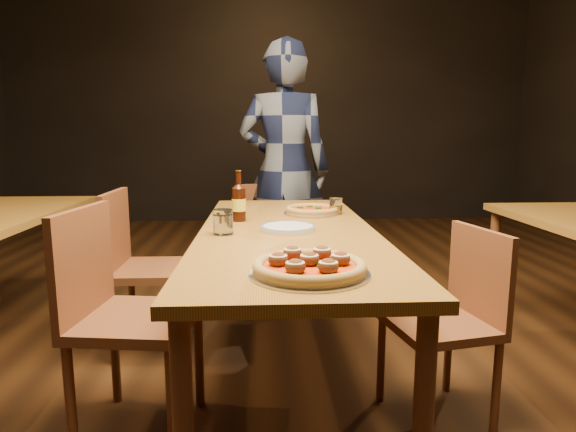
{
  "coord_description": "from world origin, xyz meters",
  "views": [
    {
      "loc": [
        -0.11,
        -2.18,
        1.18
      ],
      "look_at": [
        0.0,
        -0.05,
        0.82
      ],
      "focal_mm": 30.0,
      "sensor_mm": 36.0,
      "label": 1
    }
  ],
  "objects_px": {
    "chair_main_nw": "(137,317)",
    "chair_end": "(270,240)",
    "table_main": "(287,244)",
    "pizza_margherita": "(312,210)",
    "plate_stack": "(288,228)",
    "amber_glass": "(336,206)",
    "chair_main_sw": "(155,268)",
    "beer_bottle": "(239,203)",
    "chair_main_e": "(438,322)",
    "pizza_meatball": "(309,266)",
    "diner": "(284,170)",
    "water_glass": "(223,222)"
  },
  "relations": [
    {
      "from": "chair_main_nw",
      "to": "chair_end",
      "type": "height_order",
      "value": "chair_main_nw"
    },
    {
      "from": "table_main",
      "to": "pizza_margherita",
      "type": "relative_size",
      "value": 6.35
    },
    {
      "from": "pizza_margherita",
      "to": "plate_stack",
      "type": "distance_m",
      "value": 0.5
    },
    {
      "from": "pizza_margherita",
      "to": "amber_glass",
      "type": "height_order",
      "value": "amber_glass"
    },
    {
      "from": "chair_main_sw",
      "to": "chair_end",
      "type": "xyz_separation_m",
      "value": [
        0.64,
        0.82,
        -0.03
      ]
    },
    {
      "from": "chair_end",
      "to": "beer_bottle",
      "type": "distance_m",
      "value": 1.08
    },
    {
      "from": "chair_main_e",
      "to": "pizza_meatball",
      "type": "bearing_deg",
      "value": -66.53
    },
    {
      "from": "chair_main_sw",
      "to": "diner",
      "type": "distance_m",
      "value": 1.31
    },
    {
      "from": "chair_main_e",
      "to": "amber_glass",
      "type": "xyz_separation_m",
      "value": [
        -0.32,
        0.75,
        0.37
      ]
    },
    {
      "from": "chair_main_sw",
      "to": "pizza_margherita",
      "type": "bearing_deg",
      "value": -86.46
    },
    {
      "from": "pizza_meatball",
      "to": "plate_stack",
      "type": "relative_size",
      "value": 1.54
    },
    {
      "from": "chair_main_nw",
      "to": "pizza_margherita",
      "type": "height_order",
      "value": "chair_main_nw"
    },
    {
      "from": "beer_bottle",
      "to": "amber_glass",
      "type": "relative_size",
      "value": 2.8
    },
    {
      "from": "pizza_meatball",
      "to": "chair_main_nw",
      "type": "bearing_deg",
      "value": 149.47
    },
    {
      "from": "table_main",
      "to": "chair_main_sw",
      "type": "bearing_deg",
      "value": 150.86
    },
    {
      "from": "table_main",
      "to": "chair_main_sw",
      "type": "height_order",
      "value": "chair_main_sw"
    },
    {
      "from": "amber_glass",
      "to": "chair_main_nw",
      "type": "bearing_deg",
      "value": -139.34
    },
    {
      "from": "chair_main_sw",
      "to": "pizza_margherita",
      "type": "distance_m",
      "value": 0.92
    },
    {
      "from": "plate_stack",
      "to": "chair_end",
      "type": "bearing_deg",
      "value": 92.88
    },
    {
      "from": "chair_main_nw",
      "to": "diner",
      "type": "distance_m",
      "value": 1.89
    },
    {
      "from": "chair_end",
      "to": "pizza_margherita",
      "type": "relative_size",
      "value": 2.73
    },
    {
      "from": "chair_main_e",
      "to": "water_glass",
      "type": "bearing_deg",
      "value": -116.11
    },
    {
      "from": "table_main",
      "to": "water_glass",
      "type": "bearing_deg",
      "value": -160.97
    },
    {
      "from": "chair_main_e",
      "to": "plate_stack",
      "type": "height_order",
      "value": "chair_main_e"
    },
    {
      "from": "pizza_meatball",
      "to": "beer_bottle",
      "type": "distance_m",
      "value": 1.0
    },
    {
      "from": "amber_glass",
      "to": "pizza_meatball",
      "type": "bearing_deg",
      "value": -102.62
    },
    {
      "from": "chair_main_sw",
      "to": "table_main",
      "type": "bearing_deg",
      "value": -118.67
    },
    {
      "from": "chair_main_sw",
      "to": "amber_glass",
      "type": "height_order",
      "value": "chair_main_sw"
    },
    {
      "from": "diner",
      "to": "pizza_margherita",
      "type": "bearing_deg",
      "value": 105.67
    },
    {
      "from": "chair_main_nw",
      "to": "diner",
      "type": "height_order",
      "value": "diner"
    },
    {
      "from": "table_main",
      "to": "plate_stack",
      "type": "height_order",
      "value": "plate_stack"
    },
    {
      "from": "chair_main_e",
      "to": "chair_end",
      "type": "height_order",
      "value": "chair_end"
    },
    {
      "from": "table_main",
      "to": "amber_glass",
      "type": "height_order",
      "value": "amber_glass"
    },
    {
      "from": "table_main",
      "to": "beer_bottle",
      "type": "height_order",
      "value": "beer_bottle"
    },
    {
      "from": "chair_main_nw",
      "to": "pizza_margherita",
      "type": "xyz_separation_m",
      "value": [
        0.77,
        0.79,
        0.3
      ]
    },
    {
      "from": "chair_main_e",
      "to": "pizza_margherita",
      "type": "distance_m",
      "value": 0.96
    },
    {
      "from": "table_main",
      "to": "chair_main_nw",
      "type": "distance_m",
      "value": 0.73
    },
    {
      "from": "diner",
      "to": "amber_glass",
      "type": "bearing_deg",
      "value": 112.93
    },
    {
      "from": "pizza_meatball",
      "to": "amber_glass",
      "type": "height_order",
      "value": "amber_glass"
    },
    {
      "from": "amber_glass",
      "to": "diner",
      "type": "xyz_separation_m",
      "value": [
        -0.24,
        0.95,
        0.13
      ]
    },
    {
      "from": "table_main",
      "to": "chair_end",
      "type": "relative_size",
      "value": 2.32
    },
    {
      "from": "chair_main_nw",
      "to": "chair_end",
      "type": "relative_size",
      "value": 1.1
    },
    {
      "from": "chair_main_e",
      "to": "beer_bottle",
      "type": "relative_size",
      "value": 3.36
    },
    {
      "from": "beer_bottle",
      "to": "amber_glass",
      "type": "xyz_separation_m",
      "value": [
        0.52,
        0.19,
        -0.05
      ]
    },
    {
      "from": "pizza_meatball",
      "to": "water_glass",
      "type": "xyz_separation_m",
      "value": [
        -0.32,
        0.63,
        0.03
      ]
    },
    {
      "from": "plate_stack",
      "to": "beer_bottle",
      "type": "xyz_separation_m",
      "value": [
        -0.23,
        0.27,
        0.08
      ]
    },
    {
      "from": "table_main",
      "to": "chair_main_nw",
      "type": "height_order",
      "value": "chair_main_nw"
    },
    {
      "from": "beer_bottle",
      "to": "water_glass",
      "type": "height_order",
      "value": "beer_bottle"
    },
    {
      "from": "chair_end",
      "to": "water_glass",
      "type": "bearing_deg",
      "value": -115.73
    },
    {
      "from": "beer_bottle",
      "to": "plate_stack",
      "type": "bearing_deg",
      "value": -48.69
    }
  ]
}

